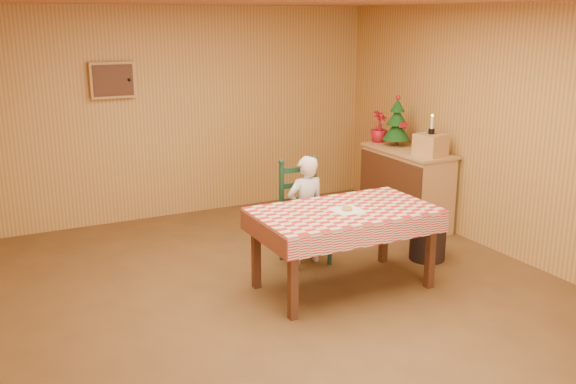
# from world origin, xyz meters

# --- Properties ---
(ground) EXTENTS (6.00, 6.00, 0.00)m
(ground) POSITION_xyz_m (0.00, 0.00, 0.00)
(ground) COLOR brown
(ground) RESTS_ON ground
(cabin_walls) EXTENTS (5.10, 6.05, 2.65)m
(cabin_walls) POSITION_xyz_m (-0.00, 0.53, 1.83)
(cabin_walls) COLOR #C49047
(cabin_walls) RESTS_ON ground
(dining_table) EXTENTS (1.66, 0.96, 0.77)m
(dining_table) POSITION_xyz_m (0.49, 0.03, 0.69)
(dining_table) COLOR #4D2814
(dining_table) RESTS_ON ground
(ladder_chair) EXTENTS (0.44, 0.40, 1.08)m
(ladder_chair) POSITION_xyz_m (0.49, 0.82, 0.50)
(ladder_chair) COLOR black
(ladder_chair) RESTS_ON ground
(seated_child) EXTENTS (0.41, 0.27, 1.12)m
(seated_child) POSITION_xyz_m (0.49, 0.76, 0.56)
(seated_child) COLOR silver
(seated_child) RESTS_ON ground
(napkin) EXTENTS (0.27, 0.27, 0.00)m
(napkin) POSITION_xyz_m (0.49, -0.02, 0.77)
(napkin) COLOR white
(napkin) RESTS_ON dining_table
(donut) EXTENTS (0.12, 0.12, 0.03)m
(donut) POSITION_xyz_m (0.49, -0.02, 0.79)
(donut) COLOR #BF9344
(donut) RESTS_ON napkin
(shelf_unit) EXTENTS (0.54, 1.24, 0.93)m
(shelf_unit) POSITION_xyz_m (2.19, 1.34, 0.47)
(shelf_unit) COLOR tan
(shelf_unit) RESTS_ON ground
(crate) EXTENTS (0.36, 0.36, 0.25)m
(crate) POSITION_xyz_m (2.20, 0.94, 1.06)
(crate) COLOR tan
(crate) RESTS_ON shelf_unit
(christmas_tree) EXTENTS (0.34, 0.34, 0.62)m
(christmas_tree) POSITION_xyz_m (2.20, 1.59, 1.21)
(christmas_tree) COLOR #4D2814
(christmas_tree) RESTS_ON shelf_unit
(flower_arrangement) EXTENTS (0.28, 0.28, 0.39)m
(flower_arrangement) POSITION_xyz_m (2.15, 1.89, 1.13)
(flower_arrangement) COLOR #A60F1D
(flower_arrangement) RESTS_ON shelf_unit
(candle_set) EXTENTS (0.07, 0.07, 0.22)m
(candle_set) POSITION_xyz_m (2.20, 0.94, 1.24)
(candle_set) COLOR black
(candle_set) RESTS_ON crate
(storage_bin) EXTENTS (0.44, 0.44, 0.37)m
(storage_bin) POSITION_xyz_m (1.67, 0.25, 0.19)
(storage_bin) COLOR black
(storage_bin) RESTS_ON ground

